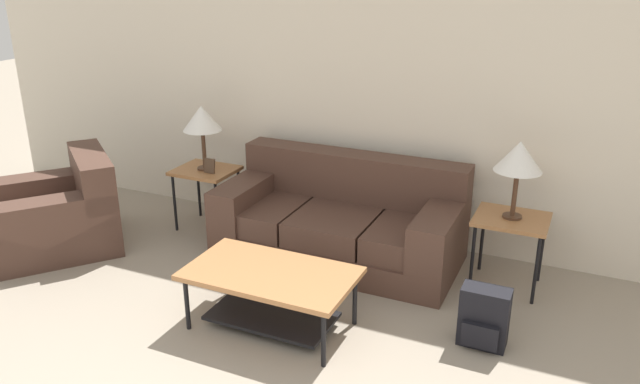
{
  "coord_description": "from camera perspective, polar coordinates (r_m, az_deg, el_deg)",
  "views": [
    {
      "loc": [
        1.32,
        -0.95,
        2.37
      ],
      "look_at": [
        -0.39,
        2.81,
        0.8
      ],
      "focal_mm": 35.0,
      "sensor_mm": 36.0,
      "label": 1
    }
  ],
  "objects": [
    {
      "name": "armchair",
      "position": [
        5.8,
        -22.8,
        -2.03
      ],
      "size": [
        1.34,
        1.35,
        0.8
      ],
      "color": "#4C3328",
      "rests_on": "ground_plane"
    },
    {
      "name": "table_lamp_left",
      "position": [
        5.6,
        -10.75,
        6.55
      ],
      "size": [
        0.34,
        0.34,
        0.58
      ],
      "color": "#472D1E",
      "rests_on": "side_table_left"
    },
    {
      "name": "side_table_right",
      "position": [
        4.83,
        17.07,
        -2.91
      ],
      "size": [
        0.53,
        0.46,
        0.57
      ],
      "color": "#A87042",
      "rests_on": "ground_plane"
    },
    {
      "name": "couch",
      "position": [
        5.18,
        1.9,
        -2.87
      ],
      "size": [
        1.97,
        0.93,
        0.82
      ],
      "color": "#4C3328",
      "rests_on": "ground_plane"
    },
    {
      "name": "picture_frame",
      "position": [
        5.6,
        -10.06,
        2.37
      ],
      "size": [
        0.1,
        0.04,
        0.13
      ],
      "color": "#4C3828",
      "rests_on": "side_table_left"
    },
    {
      "name": "coffee_table",
      "position": [
        4.21,
        -4.51,
        -8.54
      ],
      "size": [
        1.12,
        0.64,
        0.42
      ],
      "color": "#A87042",
      "rests_on": "ground_plane"
    },
    {
      "name": "table_lamp_right",
      "position": [
        4.65,
        17.74,
        3.01
      ],
      "size": [
        0.34,
        0.34,
        0.58
      ],
      "color": "#472D1E",
      "rests_on": "side_table_right"
    },
    {
      "name": "backpack",
      "position": [
        4.21,
        14.75,
        -11.1
      ],
      "size": [
        0.31,
        0.24,
        0.41
      ],
      "color": "black",
      "rests_on": "ground_plane"
    },
    {
      "name": "wall_back",
      "position": [
        5.23,
        9.35,
        8.68
      ],
      "size": [
        9.19,
        0.06,
        2.6
      ],
      "color": "silver",
      "rests_on": "ground_plane"
    },
    {
      "name": "side_table_left",
      "position": [
        5.75,
        -10.41,
        1.49
      ],
      "size": [
        0.53,
        0.46,
        0.57
      ],
      "color": "#A87042",
      "rests_on": "ground_plane"
    }
  ]
}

